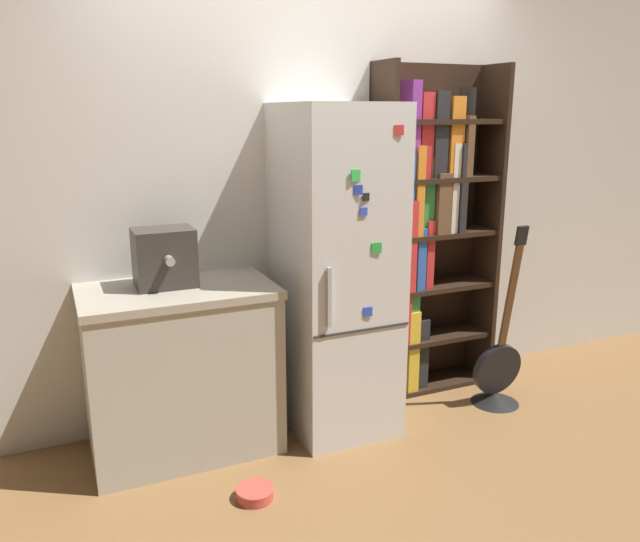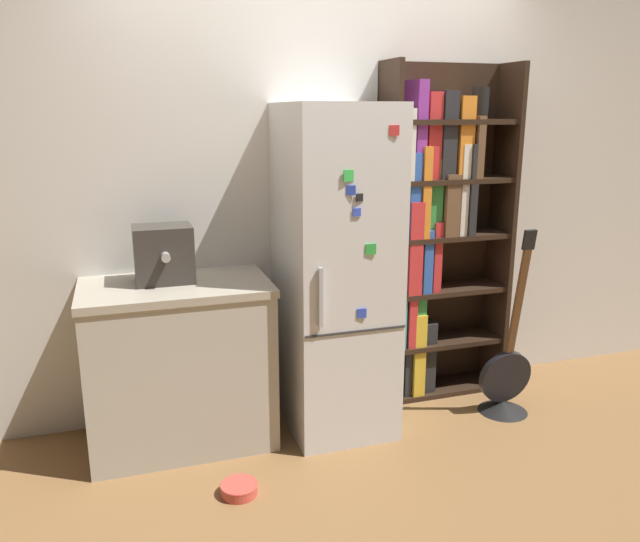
{
  "view_description": "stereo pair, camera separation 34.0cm",
  "coord_description": "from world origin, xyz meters",
  "px_view_note": "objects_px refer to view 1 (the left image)",
  "views": [
    {
      "loc": [
        -1.4,
        -2.86,
        1.74
      ],
      "look_at": [
        -0.07,
        0.15,
        0.89
      ],
      "focal_mm": 35.0,
      "sensor_mm": 36.0,
      "label": 1
    },
    {
      "loc": [
        -1.09,
        -2.98,
        1.74
      ],
      "look_at": [
        -0.07,
        0.15,
        0.89
      ],
      "focal_mm": 35.0,
      "sensor_mm": 36.0,
      "label": 2
    }
  ],
  "objects_px": {
    "guitar": "(497,378)",
    "bookshelf": "(421,231)",
    "pet_bowl": "(255,493)",
    "refrigerator": "(335,271)",
    "espresso_machine": "(164,258)"
  },
  "relations": [
    {
      "from": "bookshelf",
      "to": "pet_bowl",
      "type": "xyz_separation_m",
      "value": [
        -1.34,
        -0.75,
        -1.0
      ]
    },
    {
      "from": "guitar",
      "to": "bookshelf",
      "type": "bearing_deg",
      "value": 126.94
    },
    {
      "from": "pet_bowl",
      "to": "guitar",
      "type": "bearing_deg",
      "value": 11.44
    },
    {
      "from": "guitar",
      "to": "pet_bowl",
      "type": "bearing_deg",
      "value": -168.56
    },
    {
      "from": "refrigerator",
      "to": "guitar",
      "type": "height_order",
      "value": "refrigerator"
    },
    {
      "from": "refrigerator",
      "to": "guitar",
      "type": "xyz_separation_m",
      "value": [
        1.0,
        -0.21,
        -0.72
      ]
    },
    {
      "from": "guitar",
      "to": "pet_bowl",
      "type": "relative_size",
      "value": 6.3
    },
    {
      "from": "guitar",
      "to": "espresso_machine",
      "type": "bearing_deg",
      "value": 170.68
    },
    {
      "from": "espresso_machine",
      "to": "guitar",
      "type": "height_order",
      "value": "espresso_machine"
    },
    {
      "from": "bookshelf",
      "to": "espresso_machine",
      "type": "relative_size",
      "value": 6.87
    },
    {
      "from": "bookshelf",
      "to": "pet_bowl",
      "type": "bearing_deg",
      "value": -150.71
    },
    {
      "from": "espresso_machine",
      "to": "pet_bowl",
      "type": "distance_m",
      "value": 1.21
    },
    {
      "from": "espresso_machine",
      "to": "guitar",
      "type": "distance_m",
      "value": 2.1
    },
    {
      "from": "bookshelf",
      "to": "espresso_machine",
      "type": "bearing_deg",
      "value": -176.11
    },
    {
      "from": "espresso_machine",
      "to": "pet_bowl",
      "type": "relative_size",
      "value": 1.65
    }
  ]
}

